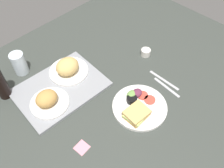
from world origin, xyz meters
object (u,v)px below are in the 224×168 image
(bread_plate_far, at_px, (68,68))
(plate_with_salad, at_px, (138,106))
(sticky_note, at_px, (82,147))
(fork, at_px, (167,87))
(knife, at_px, (164,80))
(serving_tray, at_px, (60,88))
(bread_plate_near, at_px, (48,100))
(drinking_glass, at_px, (19,63))
(espresso_cup, at_px, (146,52))
(soda_bottle, at_px, (0,83))

(bread_plate_far, xyz_separation_m, plate_with_salad, (0.10, -0.41, -0.04))
(sticky_note, bearing_deg, fork, -6.95)
(plate_with_salad, distance_m, sticky_note, 0.33)
(plate_with_salad, height_order, knife, plate_with_salad)
(serving_tray, bearing_deg, bread_plate_near, -154.94)
(bread_plate_far, relative_size, plate_with_salad, 0.79)
(fork, bearing_deg, drinking_glass, 40.62)
(plate_with_salad, xyz_separation_m, sticky_note, (-0.33, 0.04, -0.02))
(sticky_note, bearing_deg, espresso_cup, 15.01)
(knife, xyz_separation_m, sticky_note, (-0.57, 0.03, -0.00))
(plate_with_salad, distance_m, drinking_glass, 0.68)
(serving_tray, distance_m, soda_bottle, 0.29)
(bread_plate_far, xyz_separation_m, drinking_glass, (-0.17, 0.21, 0.01))
(bread_plate_far, bearing_deg, sticky_note, -121.76)
(drinking_glass, bearing_deg, soda_bottle, -150.75)
(serving_tray, height_order, espresso_cup, espresso_cup)
(plate_with_salad, bearing_deg, knife, 3.82)
(serving_tray, height_order, plate_with_salad, plate_with_salad)
(plate_with_salad, height_order, soda_bottle, soda_bottle)
(bread_plate_near, height_order, drinking_glass, drinking_glass)
(espresso_cup, height_order, fork, espresso_cup)
(drinking_glass, xyz_separation_m, fork, (0.47, -0.65, -0.06))
(bread_plate_near, relative_size, espresso_cup, 3.42)
(plate_with_salad, relative_size, sticky_note, 4.84)
(espresso_cup, bearing_deg, drinking_glass, 145.37)
(bread_plate_near, xyz_separation_m, plate_with_salad, (0.30, -0.32, -0.03))
(bread_plate_near, bearing_deg, sticky_note, -96.52)
(bread_plate_far, distance_m, plate_with_salad, 0.43)
(bread_plate_near, distance_m, espresso_cup, 0.63)
(plate_with_salad, bearing_deg, bread_plate_far, 103.64)
(bread_plate_near, height_order, bread_plate_far, bread_plate_far)
(bread_plate_far, relative_size, espresso_cup, 3.81)
(drinking_glass, xyz_separation_m, knife, (0.50, -0.61, -0.06))
(bread_plate_far, bearing_deg, serving_tray, -154.95)
(fork, bearing_deg, plate_with_salad, 87.74)
(serving_tray, xyz_separation_m, sticky_note, (-0.14, -0.33, -0.01))
(serving_tray, bearing_deg, fork, -44.49)
(serving_tray, height_order, fork, serving_tray)
(bread_plate_far, xyz_separation_m, sticky_note, (-0.23, -0.37, -0.06))
(bread_plate_far, distance_m, drinking_glass, 0.27)
(bread_plate_far, distance_m, soda_bottle, 0.34)
(fork, bearing_deg, knife, -32.45)
(plate_with_salad, bearing_deg, espresso_cup, 33.96)
(bread_plate_near, distance_m, drinking_glass, 0.30)
(plate_with_salad, relative_size, knife, 1.43)
(serving_tray, bearing_deg, drinking_glass, 105.97)
(plate_with_salad, bearing_deg, sticky_note, 172.87)
(bread_plate_far, relative_size, drinking_glass, 1.66)
(bread_plate_far, height_order, soda_bottle, soda_bottle)
(plate_with_salad, bearing_deg, fork, -6.67)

